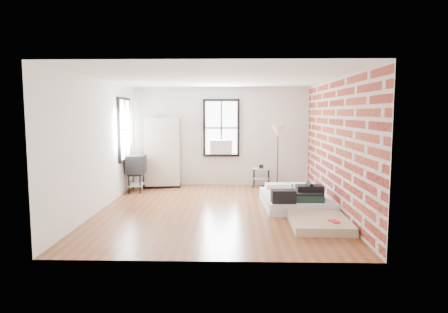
{
  "coord_description": "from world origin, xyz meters",
  "views": [
    {
      "loc": [
        0.38,
        -8.42,
        2.09
      ],
      "look_at": [
        0.15,
        0.3,
        1.12
      ],
      "focal_mm": 32.0,
      "sensor_mm": 36.0,
      "label": 1
    }
  ],
  "objects_px": {
    "floor_lamp": "(278,134)",
    "mattress_main": "(296,199)",
    "side_table": "(261,172)",
    "wardrobe": "(163,153)",
    "tv_stand": "(136,166)",
    "mattress_bare": "(313,213)"
  },
  "relations": [
    {
      "from": "side_table",
      "to": "floor_lamp",
      "type": "bearing_deg",
      "value": -8.98
    },
    {
      "from": "mattress_bare",
      "to": "floor_lamp",
      "type": "bearing_deg",
      "value": 96.92
    },
    {
      "from": "side_table",
      "to": "tv_stand",
      "type": "xyz_separation_m",
      "value": [
        -3.35,
        -0.77,
        0.27
      ]
    },
    {
      "from": "floor_lamp",
      "to": "wardrobe",
      "type": "bearing_deg",
      "value": 180.0
    },
    {
      "from": "mattress_bare",
      "to": "tv_stand",
      "type": "xyz_separation_m",
      "value": [
        -4.14,
        2.68,
        0.56
      ]
    },
    {
      "from": "wardrobe",
      "to": "floor_lamp",
      "type": "distance_m",
      "value": 3.26
    },
    {
      "from": "floor_lamp",
      "to": "mattress_main",
      "type": "bearing_deg",
      "value": -85.83
    },
    {
      "from": "side_table",
      "to": "mattress_bare",
      "type": "bearing_deg",
      "value": -77.06
    },
    {
      "from": "mattress_bare",
      "to": "tv_stand",
      "type": "relative_size",
      "value": 2.08
    },
    {
      "from": "mattress_main",
      "to": "mattress_bare",
      "type": "height_order",
      "value": "mattress_main"
    },
    {
      "from": "wardrobe",
      "to": "mattress_bare",
      "type": "bearing_deg",
      "value": -51.28
    },
    {
      "from": "side_table",
      "to": "tv_stand",
      "type": "bearing_deg",
      "value": -167.12
    },
    {
      "from": "floor_lamp",
      "to": "mattress_bare",
      "type": "bearing_deg",
      "value": -84.1
    },
    {
      "from": "floor_lamp",
      "to": "tv_stand",
      "type": "bearing_deg",
      "value": -169.6
    },
    {
      "from": "wardrobe",
      "to": "floor_lamp",
      "type": "relative_size",
      "value": 1.12
    },
    {
      "from": "mattress_bare",
      "to": "tv_stand",
      "type": "bearing_deg",
      "value": 148.15
    },
    {
      "from": "wardrobe",
      "to": "tv_stand",
      "type": "xyz_separation_m",
      "value": [
        -0.57,
        -0.7,
        -0.28
      ]
    },
    {
      "from": "mattress_main",
      "to": "side_table",
      "type": "relative_size",
      "value": 3.19
    },
    {
      "from": "mattress_bare",
      "to": "floor_lamp",
      "type": "relative_size",
      "value": 1.15
    },
    {
      "from": "mattress_bare",
      "to": "wardrobe",
      "type": "xyz_separation_m",
      "value": [
        -3.57,
        3.37,
        0.84
      ]
    },
    {
      "from": "side_table",
      "to": "floor_lamp",
      "type": "height_order",
      "value": "floor_lamp"
    },
    {
      "from": "mattress_bare",
      "to": "side_table",
      "type": "bearing_deg",
      "value": 103.96
    }
  ]
}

